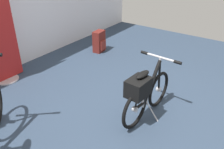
{
  "coord_description": "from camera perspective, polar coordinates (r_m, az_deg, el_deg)",
  "views": [
    {
      "loc": [
        -1.85,
        -1.14,
        1.88
      ],
      "look_at": [
        0.15,
        0.27,
        0.55
      ],
      "focal_mm": 38.61,
      "sensor_mm": 36.0,
      "label": 1
    }
  ],
  "objects": [
    {
      "name": "folding_bike_foreground",
      "position": [
        2.82,
        7.76,
        -4.35
      ],
      "size": [
        1.02,
        0.53,
        0.72
      ],
      "color": "black",
      "rests_on": "ground_plane"
    },
    {
      "name": "backpack_on_floor",
      "position": [
        4.73,
        -3.04,
        7.79
      ],
      "size": [
        0.26,
        0.2,
        0.41
      ],
      "color": "maroon",
      "rests_on": "ground_plane"
    },
    {
      "name": "ground_plane",
      "position": [
        2.87,
        2.79,
        -12.36
      ],
      "size": [
        7.18,
        7.18,
        0.0
      ],
      "primitive_type": "plane",
      "color": "#2D3D51"
    }
  ]
}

